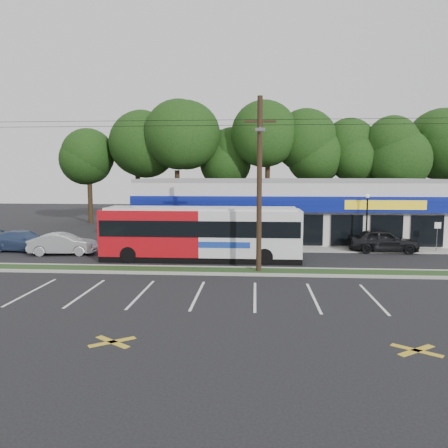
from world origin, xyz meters
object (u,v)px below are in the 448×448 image
car_blue (24,241)px  pedestrian_a (249,240)px  car_silver (63,244)px  pedestrian_b (268,243)px  lamp_post (367,215)px  car_dark (383,241)px  sign_post (437,231)px  metrobus (201,232)px  utility_pole (256,179)px

car_blue → pedestrian_a: 16.75m
car_silver → pedestrian_b: (14.54, 1.58, -0.01)m
lamp_post → car_dark: bearing=-14.7°
sign_post → pedestrian_a: sign_post is taller
metrobus → pedestrian_a: (3.12, 4.00, -1.05)m
car_blue → pedestrian_a: bearing=-79.2°
car_dark → pedestrian_b: 8.50m
metrobus → pedestrian_a: metrobus is taller
lamp_post → sign_post: bearing=-2.6°
lamp_post → pedestrian_a: size_ratio=2.60×
pedestrian_b → pedestrian_a: bearing=-30.1°
metrobus → car_dark: 13.56m
utility_pole → sign_post: utility_pole is taller
utility_pole → sign_post: bearing=30.1°
pedestrian_a → lamp_post: bearing=165.9°
utility_pole → pedestrian_b: 8.01m
lamp_post → car_dark: 2.17m
car_blue → pedestrian_b: bearing=-83.1°
lamp_post → pedestrian_a: lamp_post is taller
car_dark → car_silver: (-22.97, -2.71, -0.08)m
lamp_post → pedestrian_a: (-8.65, -0.30, -1.85)m
sign_post → pedestrian_b: size_ratio=1.49×
car_dark → utility_pole: bearing=131.5°
lamp_post → pedestrian_a: bearing=-178.0°
metrobus → pedestrian_a: 5.18m
sign_post → pedestrian_b: bearing=-174.4°
utility_pole → lamp_post: bearing=43.9°
metrobus → car_blue: 13.84m
utility_pole → metrobus: (-3.61, 3.57, -3.55)m
utility_pole → lamp_post: size_ratio=11.76×
utility_pole → car_silver: 15.23m
sign_post → car_silver: (-26.83, -2.78, -0.79)m
car_dark → pedestrian_a: (-9.79, 0.00, -0.03)m
utility_pole → pedestrian_b: size_ratio=33.42×
car_silver → sign_post: bearing=-91.1°
utility_pole → lamp_post: 11.67m
lamp_post → car_blue: (-25.34, -1.80, -1.91)m
sign_post → car_dark: size_ratio=0.45×
car_dark → car_blue: (-26.48, -1.50, -0.09)m
utility_pole → sign_post: (13.17, 7.65, -3.86)m
car_blue → pedestrian_b: size_ratio=3.48×
car_dark → car_silver: car_dark is taller
sign_post → lamp_post: bearing=177.4°
metrobus → pedestrian_a: bearing=52.1°
utility_pole → car_blue: 18.80m
pedestrian_b → lamp_post: bearing=-159.6°
utility_pole → car_blue: (-17.17, 6.07, -4.66)m
car_dark → pedestrian_a: 9.79m
car_silver → pedestrian_b: car_silver is taller
pedestrian_b → car_dark: bearing=-163.0°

